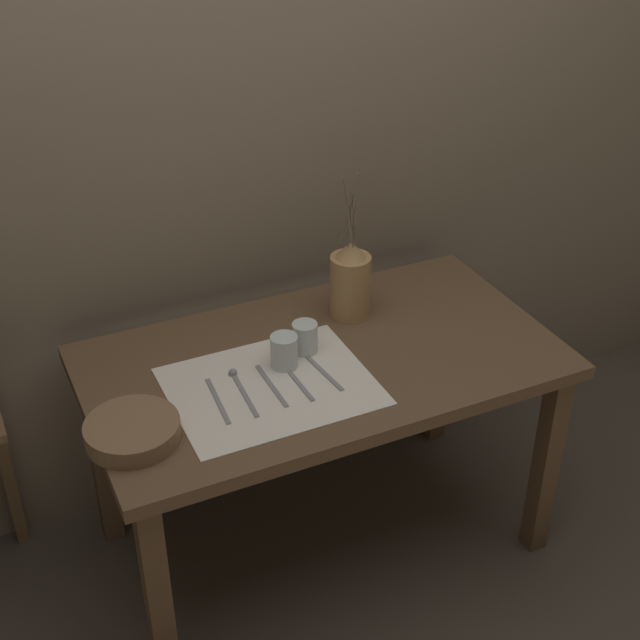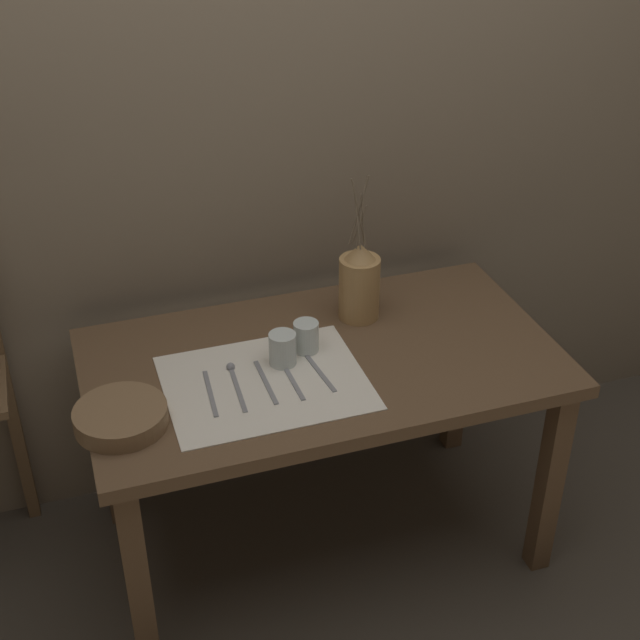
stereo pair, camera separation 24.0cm
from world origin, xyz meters
name	(u,v)px [view 2 (the right image)]	position (x,y,z in m)	size (l,w,h in m)	color
ground_plane	(322,538)	(0.00, 0.00, 0.00)	(12.00, 12.00, 0.00)	#473F35
stone_wall_back	(271,127)	(0.00, 0.47, 1.20)	(7.00, 0.06, 2.40)	#7A6B56
wooden_table	(322,383)	(0.00, 0.00, 0.61)	(1.31, 0.73, 0.70)	brown
linen_cloth	(265,383)	(-0.18, -0.07, 0.70)	(0.53, 0.42, 0.00)	silver
pitcher_with_flowers	(359,283)	(0.17, 0.17, 0.81)	(0.12, 0.12, 0.45)	#A87F4C
wooden_bowl	(121,417)	(-0.57, -0.13, 0.73)	(0.23, 0.23, 0.05)	brown
glass_tumbler_near	(282,348)	(-0.11, 0.00, 0.75)	(0.07, 0.07, 0.09)	silver
glass_tumbler_far	(306,337)	(-0.03, 0.04, 0.75)	(0.07, 0.07, 0.09)	silver
knife_center	(210,393)	(-0.33, -0.08, 0.71)	(0.03, 0.20, 0.00)	gray
spoon_inner	(234,376)	(-0.26, -0.02, 0.71)	(0.03, 0.21, 0.02)	gray
fork_inner	(266,382)	(-0.18, -0.07, 0.71)	(0.01, 0.20, 0.00)	gray
fork_outer	(291,378)	(-0.11, -0.08, 0.71)	(0.02, 0.20, 0.00)	gray
spoon_outer	(310,359)	(-0.04, -0.01, 0.71)	(0.04, 0.21, 0.02)	gray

